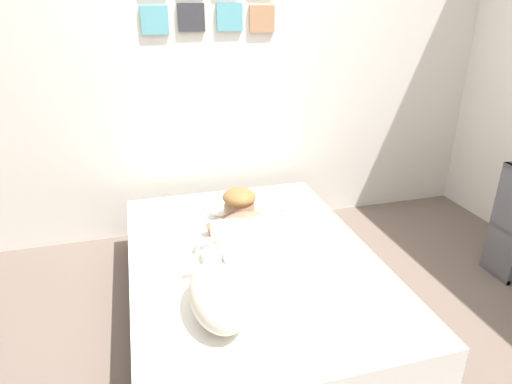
{
  "coord_description": "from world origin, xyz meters",
  "views": [
    {
      "loc": [
        -0.56,
        -1.74,
        1.67
      ],
      "look_at": [
        0.09,
        0.57,
        0.62
      ],
      "focal_mm": 31.02,
      "sensor_mm": 36.0,
      "label": 1
    }
  ],
  "objects": [
    {
      "name": "dog",
      "position": [
        -0.28,
        -0.12,
        0.48
      ],
      "size": [
        0.26,
        0.57,
        0.21
      ],
      "color": "beige",
      "rests_on": "bed"
    },
    {
      "name": "bed",
      "position": [
        -0.01,
        0.28,
        0.18
      ],
      "size": [
        1.36,
        1.9,
        0.37
      ],
      "color": "#726051",
      "rests_on": "ground"
    },
    {
      "name": "ground_plane",
      "position": [
        0.0,
        0.0,
        0.0
      ],
      "size": [
        12.5,
        12.5,
        0.0
      ],
      "primitive_type": "plane",
      "color": "#66564C"
    },
    {
      "name": "pillow",
      "position": [
        0.1,
        0.8,
        0.43
      ],
      "size": [
        0.52,
        0.32,
        0.11
      ],
      "primitive_type": "ellipsoid",
      "color": "white",
      "rests_on": "bed"
    },
    {
      "name": "cell_phone",
      "position": [
        0.27,
        0.36,
        0.38
      ],
      "size": [
        0.07,
        0.14,
        0.01
      ],
      "primitive_type": "cube",
      "color": "black",
      "rests_on": "bed"
    },
    {
      "name": "person_lying",
      "position": [
        -0.01,
        0.23,
        0.48
      ],
      "size": [
        0.43,
        0.92,
        0.27
      ],
      "color": "white",
      "rests_on": "bed"
    },
    {
      "name": "coffee_cup",
      "position": [
        0.1,
        0.76,
        0.41
      ],
      "size": [
        0.12,
        0.09,
        0.07
      ],
      "color": "white",
      "rests_on": "bed"
    },
    {
      "name": "back_wall",
      "position": [
        0.0,
        1.44,
        1.25
      ],
      "size": [
        4.25,
        0.12,
        2.5
      ],
      "color": "silver",
      "rests_on": "ground"
    }
  ]
}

